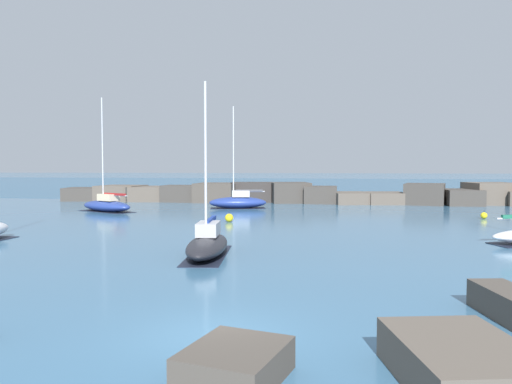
# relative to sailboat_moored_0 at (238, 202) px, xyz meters

# --- Properties ---
(ground_plane) EXTENTS (600.00, 600.00, 0.00)m
(ground_plane) POSITION_rel_sailboat_moored_0_xyz_m (6.67, -37.94, -0.70)
(ground_plane) COLOR #3D6B8E
(open_sea_beyond) EXTENTS (400.00, 116.00, 0.01)m
(open_sea_beyond) POSITION_rel_sailboat_moored_0_xyz_m (6.67, 69.14, -0.70)
(open_sea_beyond) COLOR #2D5B7F
(open_sea_beyond) RESTS_ON ground
(breakwater_jetty) EXTENTS (63.24, 7.17, 2.47)m
(breakwater_jetty) POSITION_rel_sailboat_moored_0_xyz_m (8.12, 9.03, 0.32)
(breakwater_jetty) COLOR #423D38
(breakwater_jetty) RESTS_ON ground
(foreground_rocks) EXTENTS (17.54, 9.23, 0.88)m
(foreground_rocks) POSITION_rel_sailboat_moored_0_xyz_m (9.44, -39.45, -0.32)
(foreground_rocks) COLOR brown
(foreground_rocks) RESTS_ON ground
(sailboat_moored_0) EXTENTS (6.23, 3.52, 10.42)m
(sailboat_moored_0) POSITION_rel_sailboat_moored_0_xyz_m (0.00, 0.00, 0.00)
(sailboat_moored_0) COLOR navy
(sailboat_moored_0) RESTS_ON ground
(sailboat_moored_2) EXTENTS (2.48, 6.34, 8.29)m
(sailboat_moored_2) POSITION_rel_sailboat_moored_0_xyz_m (3.64, -26.86, -0.11)
(sailboat_moored_2) COLOR black
(sailboat_moored_2) RESTS_ON ground
(sailboat_moored_4) EXTENTS (6.74, 4.97, 10.85)m
(sailboat_moored_4) POSITION_rel_sailboat_moored_0_xyz_m (-11.71, -5.52, -0.06)
(sailboat_moored_4) COLOR navy
(sailboat_moored_4) RESTS_ON ground
(mooring_buoy_orange_near) EXTENTS (0.65, 0.65, 0.85)m
(mooring_buoy_orange_near) POSITION_rel_sailboat_moored_0_xyz_m (1.67, -12.40, -0.38)
(mooring_buoy_orange_near) COLOR yellow
(mooring_buoy_orange_near) RESTS_ON ground
(mooring_buoy_far_side) EXTENTS (0.54, 0.54, 0.74)m
(mooring_buoy_far_side) POSITION_rel_sailboat_moored_0_xyz_m (21.97, -6.86, -0.43)
(mooring_buoy_far_side) COLOR yellow
(mooring_buoy_far_side) RESTS_ON ground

